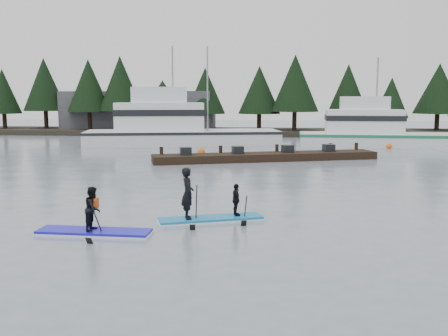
# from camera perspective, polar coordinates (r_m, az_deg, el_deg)

# --- Properties ---
(ground) EXTENTS (160.00, 160.00, 0.00)m
(ground) POSITION_cam_1_polar(r_m,az_deg,el_deg) (16.48, -2.01, -6.68)
(ground) COLOR slate
(ground) RESTS_ON ground
(far_shore) EXTENTS (70.00, 8.00, 0.60)m
(far_shore) POSITION_cam_1_polar(r_m,az_deg,el_deg) (57.98, 3.41, 4.13)
(far_shore) COLOR #2D281E
(far_shore) RESTS_ON ground
(treeline) EXTENTS (60.00, 4.00, 8.00)m
(treeline) POSITION_cam_1_polar(r_m,az_deg,el_deg) (58.00, 3.41, 3.84)
(treeline) COLOR black
(treeline) RESTS_ON ground
(waterfront_building) EXTENTS (18.00, 6.00, 5.00)m
(waterfront_building) POSITION_cam_1_polar(r_m,az_deg,el_deg) (61.96, -9.63, 6.32)
(waterfront_building) COLOR #4C4C51
(waterfront_building) RESTS_ON ground
(fishing_boat_large) EXTENTS (17.97, 8.17, 9.83)m
(fishing_boat_large) POSITION_cam_1_polar(r_m,az_deg,el_deg) (45.61, -5.39, 3.63)
(fishing_boat_large) COLOR silver
(fishing_boat_large) RESTS_ON ground
(fishing_boat_medium) EXTENTS (14.56, 4.68, 8.59)m
(fishing_boat_medium) POSITION_cam_1_polar(r_m,az_deg,el_deg) (45.86, 17.23, 3.16)
(fishing_boat_medium) COLOR silver
(fishing_boat_medium) RESTS_ON ground
(floating_dock) EXTENTS (15.21, 6.68, 0.51)m
(floating_dock) POSITION_cam_1_polar(r_m,az_deg,el_deg) (33.80, 4.87, 1.29)
(floating_dock) COLOR black
(floating_dock) RESTS_ON ground
(buoy_b) EXTENTS (0.58, 0.58, 0.58)m
(buoy_b) POSITION_cam_1_polar(r_m,az_deg,el_deg) (37.76, -2.62, 1.62)
(buoy_b) COLOR #EC5C0B
(buoy_b) RESTS_ON ground
(buoy_c) EXTENTS (0.58, 0.58, 0.58)m
(buoy_c) POSITION_cam_1_polar(r_m,az_deg,el_deg) (44.15, 18.30, 2.15)
(buoy_c) COLOR #EC5C0B
(buoy_c) RESTS_ON ground
(buoy_a) EXTENTS (0.57, 0.57, 0.57)m
(buoy_a) POSITION_cam_1_polar(r_m,az_deg,el_deg) (45.71, -15.64, 2.44)
(buoy_a) COLOR #EC5C0B
(buoy_a) RESTS_ON ground
(paddleboard_solo) EXTENTS (3.54, 1.16, 1.90)m
(paddleboard_solo) POSITION_cam_1_polar(r_m,az_deg,el_deg) (15.97, -14.67, -5.66)
(paddleboard_solo) COLOR #1815C9
(paddleboard_solo) RESTS_ON ground
(paddleboard_duo) EXTENTS (3.64, 2.00, 2.38)m
(paddleboard_duo) POSITION_cam_1_polar(r_m,az_deg,el_deg) (17.04, -2.11, -4.12)
(paddleboard_duo) COLOR #1271AC
(paddleboard_duo) RESTS_ON ground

